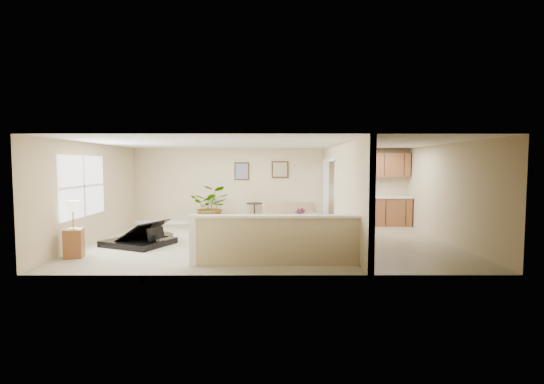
{
  "coord_description": "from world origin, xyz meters",
  "views": [
    {
      "loc": [
        0.04,
        -9.87,
        1.97
      ],
      "look_at": [
        0.04,
        0.4,
        1.25
      ],
      "focal_mm": 26.0,
      "sensor_mm": 36.0,
      "label": 1
    }
  ],
  "objects_px": {
    "palm_plant": "(211,207)",
    "lamp_stand": "(74,234)",
    "piano": "(138,221)",
    "loveseat": "(293,215)",
    "small_plant": "(300,220)",
    "accent_table": "(254,211)",
    "piano_bench": "(220,235)"
  },
  "relations": [
    {
      "from": "palm_plant",
      "to": "lamp_stand",
      "type": "height_order",
      "value": "palm_plant"
    },
    {
      "from": "palm_plant",
      "to": "lamp_stand",
      "type": "xyz_separation_m",
      "value": [
        -2.29,
        -4.03,
        -0.14
      ]
    },
    {
      "from": "piano_bench",
      "to": "lamp_stand",
      "type": "distance_m",
      "value": 3.2
    },
    {
      "from": "piano",
      "to": "loveseat",
      "type": "relative_size",
      "value": 1.0
    },
    {
      "from": "loveseat",
      "to": "small_plant",
      "type": "relative_size",
      "value": 3.31
    },
    {
      "from": "piano",
      "to": "lamp_stand",
      "type": "distance_m",
      "value": 1.68
    },
    {
      "from": "piano_bench",
      "to": "accent_table",
      "type": "distance_m",
      "value": 3.13
    },
    {
      "from": "small_plant",
      "to": "piano",
      "type": "bearing_deg",
      "value": -149.37
    },
    {
      "from": "piano",
      "to": "lamp_stand",
      "type": "xyz_separation_m",
      "value": [
        -0.89,
        -1.43,
        -0.05
      ]
    },
    {
      "from": "palm_plant",
      "to": "small_plant",
      "type": "distance_m",
      "value": 2.8
    },
    {
      "from": "lamp_stand",
      "to": "piano_bench",
      "type": "bearing_deg",
      "value": 23.48
    },
    {
      "from": "accent_table",
      "to": "lamp_stand",
      "type": "distance_m",
      "value": 5.63
    },
    {
      "from": "palm_plant",
      "to": "lamp_stand",
      "type": "bearing_deg",
      "value": -119.6
    },
    {
      "from": "piano_bench",
      "to": "small_plant",
      "type": "bearing_deg",
      "value": 50.95
    },
    {
      "from": "accent_table",
      "to": "piano",
      "type": "bearing_deg",
      "value": -133.48
    },
    {
      "from": "loveseat",
      "to": "small_plant",
      "type": "height_order",
      "value": "loveseat"
    },
    {
      "from": "piano_bench",
      "to": "lamp_stand",
      "type": "relative_size",
      "value": 0.62
    },
    {
      "from": "accent_table",
      "to": "palm_plant",
      "type": "height_order",
      "value": "palm_plant"
    },
    {
      "from": "loveseat",
      "to": "small_plant",
      "type": "xyz_separation_m",
      "value": [
        0.21,
        -0.16,
        -0.11
      ]
    },
    {
      "from": "accent_table",
      "to": "loveseat",
      "type": "bearing_deg",
      "value": -11.63
    },
    {
      "from": "piano",
      "to": "loveseat",
      "type": "distance_m",
      "value": 4.76
    },
    {
      "from": "accent_table",
      "to": "palm_plant",
      "type": "bearing_deg",
      "value": -168.01
    },
    {
      "from": "piano",
      "to": "piano_bench",
      "type": "bearing_deg",
      "value": 20.04
    },
    {
      "from": "piano",
      "to": "loveseat",
      "type": "xyz_separation_m",
      "value": [
        3.97,
        2.63,
        -0.2
      ]
    },
    {
      "from": "palm_plant",
      "to": "small_plant",
      "type": "xyz_separation_m",
      "value": [
        2.77,
        -0.13,
        -0.39
      ]
    },
    {
      "from": "palm_plant",
      "to": "small_plant",
      "type": "bearing_deg",
      "value": -2.73
    },
    {
      "from": "lamp_stand",
      "to": "piano",
      "type": "bearing_deg",
      "value": 58.19
    },
    {
      "from": "lamp_stand",
      "to": "palm_plant",
      "type": "bearing_deg",
      "value": 60.4
    },
    {
      "from": "piano_bench",
      "to": "lamp_stand",
      "type": "height_order",
      "value": "lamp_stand"
    },
    {
      "from": "piano_bench",
      "to": "palm_plant",
      "type": "bearing_deg",
      "value": 103.01
    },
    {
      "from": "piano",
      "to": "accent_table",
      "type": "distance_m",
      "value": 3.98
    },
    {
      "from": "palm_plant",
      "to": "piano_bench",
      "type": "bearing_deg",
      "value": -76.99
    }
  ]
}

